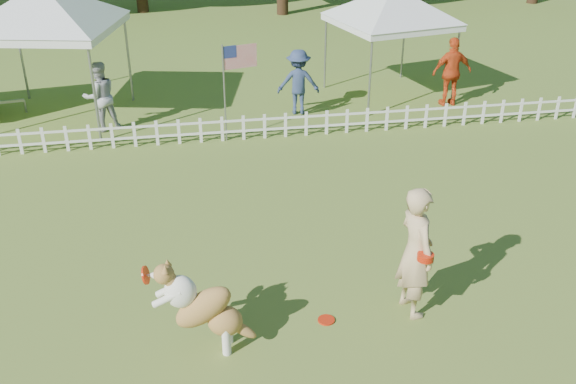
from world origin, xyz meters
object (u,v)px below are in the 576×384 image
object	(u,v)px
canopy_tent_right	(389,44)
spectator_b	(298,82)
spectator_c	(452,72)
handler	(416,252)
canopy_tent_left	(52,55)
flag_pole	(225,94)
dog	(205,307)
spectator_a	(100,96)
frisbee_on_turf	(326,320)

from	to	relation	value
canopy_tent_right	spectator_b	xyz separation A→B (m)	(-2.71, -1.02, -0.62)
spectator_c	handler	bearing A→B (deg)	63.00
canopy_tent_left	spectator_b	size ratio (longest dim) A/B	1.96
flag_pole	dog	bearing A→B (deg)	-113.12
spectator_a	spectator_b	bearing A→B (deg)	161.47
handler	flag_pole	bearing A→B (deg)	7.03
spectator_a	spectator_c	distance (m)	9.03
frisbee_on_turf	spectator_a	size ratio (longest dim) A/B	0.14
spectator_a	canopy_tent_right	bearing A→B (deg)	167.59
canopy_tent_right	flag_pole	world-z (taller)	canopy_tent_right
canopy_tent_left	flag_pole	distance (m)	4.62
canopy_tent_left	flag_pole	world-z (taller)	canopy_tent_left
spectator_b	spectator_c	xyz separation A→B (m)	(4.12, -0.06, 0.08)
spectator_a	spectator_b	world-z (taller)	spectator_a
spectator_b	canopy_tent_right	bearing A→B (deg)	-151.58
canopy_tent_left	spectator_b	xyz separation A→B (m)	(6.04, -0.66, -0.80)
frisbee_on_turf	spectator_b	size ratio (longest dim) A/B	0.15
canopy_tent_left	flag_pole	bearing A→B (deg)	-16.43
flag_pole	spectator_a	distance (m)	3.14
dog	spectator_b	distance (m)	9.26
frisbee_on_turf	spectator_b	distance (m)	8.65
flag_pole	frisbee_on_turf	bearing A→B (deg)	-99.49
spectator_a	flag_pole	bearing A→B (deg)	134.75
spectator_c	frisbee_on_turf	bearing A→B (deg)	56.60
handler	canopy_tent_left	size ratio (longest dim) A/B	0.60
handler	canopy_tent_left	xyz separation A→B (m)	(-6.10, 9.13, 0.65)
canopy_tent_right	flag_pole	bearing A→B (deg)	-164.29
canopy_tent_right	dog	bearing A→B (deg)	-132.66
frisbee_on_turf	spectator_b	bearing A→B (deg)	82.00
frisbee_on_turf	spectator_a	distance (m)	9.01
canopy_tent_left	spectator_b	bearing A→B (deg)	6.16
canopy_tent_right	spectator_a	size ratio (longest dim) A/B	1.71
handler	canopy_tent_right	size ratio (longest dim) A/B	0.68
flag_pole	spectator_a	size ratio (longest dim) A/B	1.34
dog	canopy_tent_right	size ratio (longest dim) A/B	0.45
frisbee_on_turf	spectator_c	distance (m)	10.04
dog	canopy_tent_left	world-z (taller)	canopy_tent_left
dog	canopy_tent_left	xyz separation A→B (m)	(-3.14, 9.46, 0.98)
handler	canopy_tent_right	distance (m)	9.87
spectator_a	frisbee_on_turf	bearing A→B (deg)	91.72
frisbee_on_turf	canopy_tent_left	bearing A→B (deg)	117.80
dog	flag_pole	bearing A→B (deg)	94.57
canopy_tent_left	frisbee_on_turf	bearing A→B (deg)	-49.83
dog	spectator_a	bearing A→B (deg)	114.90
spectator_b	canopy_tent_left	bearing A→B (deg)	1.51
dog	flag_pole	xyz separation A→B (m)	(0.89, 7.24, 0.47)
handler	canopy_tent_right	bearing A→B (deg)	-25.20
frisbee_on_turf	spectator_a	xyz separation A→B (m)	(-3.70, 8.17, 0.83)
dog	flag_pole	size ratio (longest dim) A/B	0.58
handler	frisbee_on_turf	bearing A→B (deg)	82.55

